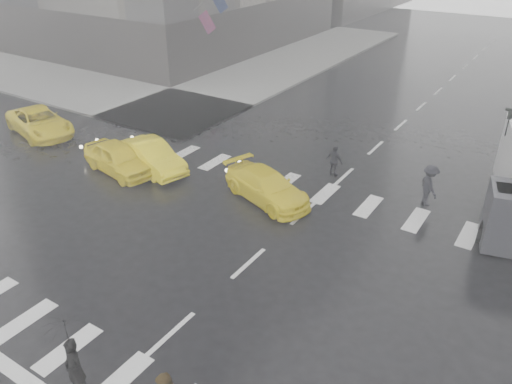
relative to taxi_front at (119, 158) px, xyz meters
The scene contains 10 objects.
ground 9.51m from the taxi_front, 16.48° to the right, with size 120.00×120.00×0.00m, color black.
sidewalk_nw 18.12m from the taxi_front, 125.10° to the left, with size 35.00×35.00×0.15m, color gray.
road_markings 9.51m from the taxi_front, 16.48° to the right, with size 18.00×48.00×0.01m, color silver, non-canonical shape.
pedestrian_black 12.80m from the taxi_front, 47.99° to the right, with size 1.05×1.07×2.43m.
pedestrian_far_a 10.04m from the taxi_front, 30.70° to the left, with size 0.87×0.53×1.49m, color black.
pedestrian_far_b 13.89m from the taxi_front, 20.22° to the left, with size 1.15×0.64×1.78m, color black.
taxi_front is the anchor object (origin of this frame).
taxi_mid 1.52m from the taxi_front, 43.00° to the left, with size 1.46×4.19×1.38m, color yellow.
taxi_rear 7.38m from the taxi_front, 11.68° to the left, with size 1.78×3.86×1.27m, color yellow.
taxi_far 7.32m from the taxi_front, behind, with size 2.31×4.43×1.39m, color yellow.
Camera 1 is at (7.85, -11.61, 10.39)m, focal length 35.00 mm.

